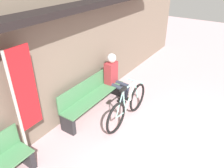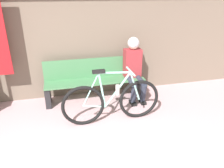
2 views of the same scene
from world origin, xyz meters
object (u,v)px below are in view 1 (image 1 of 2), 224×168
park_bench_near (92,96)px  banner_pole (23,97)px  bicycle (127,106)px  person_seated (114,74)px

park_bench_near → banner_pole: 1.98m
bicycle → person_seated: bearing=50.7°
banner_pole → park_bench_near: bearing=-0.4°
bicycle → person_seated: (0.64, 0.79, 0.33)m
bicycle → banner_pole: size_ratio=0.78×
park_bench_near → bicycle: bicycle is taller
bicycle → banner_pole: banner_pole is taller
banner_pole → person_seated: bearing=-2.7°
person_seated → park_bench_near: bearing=171.9°
park_bench_near → banner_pole: (-1.76, 0.01, 0.91)m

